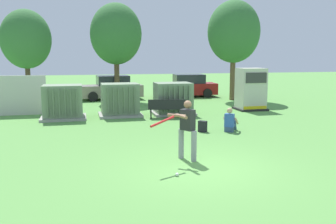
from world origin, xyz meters
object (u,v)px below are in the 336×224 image
Objects in this scene: sports_ball at (177,175)px; parked_car_leftmost at (111,88)px; seated_spectator at (230,122)px; backpack at (203,126)px; transformer_mid_east at (173,99)px; park_bench at (167,107)px; transformer_mid_west at (120,100)px; generator_enclosure at (251,89)px; batter at (186,127)px; parked_car_left_of_center at (187,86)px; transformer_west at (63,102)px.

parked_car_leftmost is at bearing 90.93° from sports_ball.
seated_spectator is 1.11m from backpack.
transformer_mid_east reaches higher than seated_spectator.
parked_car_leftmost reaches higher than park_bench.
transformer_mid_east is 0.49× the size of parked_car_leftmost.
transformer_mid_west is 2.69m from transformer_mid_east.
parked_car_leftmost is at bearing 136.85° from generator_enclosure.
seated_spectator is at bearing 51.09° from batter.
batter reaches higher than seated_spectator.
sports_ball is at bearing -89.07° from parked_car_leftmost.
transformer_mid_east is at bearing -173.39° from generator_enclosure.
park_bench is 9.26m from parked_car_left_of_center.
parked_car_leftmost is (-1.98, 8.22, 0.22)m from park_bench.
generator_enclosure is 6.79m from backpack.
generator_enclosure is at bearing 48.42° from backpack.
generator_enclosure is at bearing 3.21° from transformer_mid_west.
transformer_west is at bearing -137.50° from parked_car_left_of_center.
generator_enclosure reaches higher than batter.
backpack is (1.74, 3.67, -0.76)m from batter.
parked_car_leftmost is (-0.89, 15.35, -0.22)m from batter.
transformer_mid_east is 8.34m from batter.
park_bench is 1.06× the size of batter.
backpack is 11.99m from parked_car_leftmost.
backpack is at bearing -131.58° from generator_enclosure.
transformer_mid_east is 1.21m from park_bench.
sports_ball is 17.83m from parked_car_left_of_center.
generator_enclosure is 12.19m from sports_ball.
batter is at bearing -101.43° from transformer_mid_east.
park_bench is at bearing 115.79° from seated_spectator.
parked_car_leftmost is (-0.27, 16.69, 0.71)m from sports_ball.
transformer_west is 11.35m from parked_car_left_of_center.
parked_car_left_of_center is at bearing 67.61° from park_bench.
batter is 19.33× the size of sports_ball.
park_bench is at bearing -10.43° from transformer_west.
seated_spectator is (-3.37, -5.19, -0.76)m from generator_enclosure.
backpack is at bearing -38.35° from transformer_west.
backpack is (2.36, 5.01, 0.17)m from sports_ball.
sports_ball is 0.09× the size of seated_spectator.
transformer_west and transformer_mid_west have the same top height.
transformer_mid_east is at bearing 61.44° from park_bench.
parked_car_leftmost and parked_car_left_of_center have the same top height.
transformer_mid_east is at bearing -111.48° from parked_car_left_of_center.
sports_ball is at bearing -114.86° from batter.
transformer_mid_east is at bearing 78.57° from batter.
transformer_west is at bearing 115.12° from batter.
transformer_mid_west and transformer_mid_east have the same top height.
park_bench is at bearing -112.39° from parked_car_left_of_center.
transformer_west is 1.21× the size of batter.
sports_ball is 5.54m from backpack.
transformer_mid_east reaches higher than park_bench.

